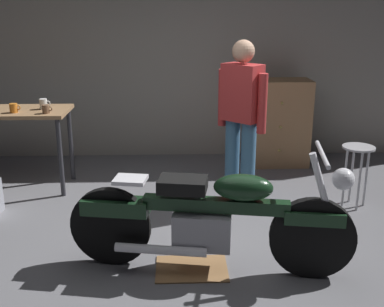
# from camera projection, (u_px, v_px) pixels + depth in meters

# --- Properties ---
(ground_plane) EXTENTS (12.00, 12.00, 0.00)m
(ground_plane) POSITION_uv_depth(u_px,v_px,m) (190.00, 252.00, 3.96)
(ground_plane) COLOR slate
(back_wall) EXTENTS (8.00, 0.12, 3.10)m
(back_wall) POSITION_uv_depth(u_px,v_px,m) (184.00, 40.00, 6.17)
(back_wall) COLOR gray
(back_wall) RESTS_ON ground_plane
(workbench) EXTENTS (1.30, 0.64, 0.90)m
(workbench) POSITION_uv_depth(u_px,v_px,m) (9.00, 120.00, 5.15)
(workbench) COLOR #99724C
(workbench) RESTS_ON ground_plane
(motorcycle) EXTENTS (2.17, 0.68, 1.00)m
(motorcycle) POSITION_uv_depth(u_px,v_px,m) (211.00, 217.00, 3.57)
(motorcycle) COLOR black
(motorcycle) RESTS_ON ground_plane
(person_standing) EXTENTS (0.44, 0.42, 1.67)m
(person_standing) POSITION_uv_depth(u_px,v_px,m) (241.00, 116.00, 4.72)
(person_standing) COLOR #3E6A8F
(person_standing) RESTS_ON ground_plane
(shop_stool) EXTENTS (0.32, 0.32, 0.64)m
(shop_stool) POSITION_uv_depth(u_px,v_px,m) (357.00, 160.00, 4.74)
(shop_stool) COLOR #B2B2B7
(shop_stool) RESTS_ON ground_plane
(wooden_dresser) EXTENTS (0.80, 0.47, 1.10)m
(wooden_dresser) POSITION_uv_depth(u_px,v_px,m) (277.00, 123.00, 6.03)
(wooden_dresser) COLOR #99724C
(wooden_dresser) RESTS_ON ground_plane
(drip_tray) EXTENTS (0.56, 0.40, 0.01)m
(drip_tray) POSITION_uv_depth(u_px,v_px,m) (192.00, 269.00, 3.71)
(drip_tray) COLOR olive
(drip_tray) RESTS_ON ground_plane
(mug_white_ceramic) EXTENTS (0.12, 0.08, 0.11)m
(mug_white_ceramic) POSITION_uv_depth(u_px,v_px,m) (44.00, 104.00, 5.14)
(mug_white_ceramic) COLOR white
(mug_white_ceramic) RESTS_ON workbench
(mug_brown_stoneware) EXTENTS (0.11, 0.07, 0.09)m
(mug_brown_stoneware) POSITION_uv_depth(u_px,v_px,m) (46.00, 109.00, 4.93)
(mug_brown_stoneware) COLOR brown
(mug_brown_stoneware) RESTS_ON workbench
(mug_orange_travel) EXTENTS (0.11, 0.08, 0.10)m
(mug_orange_travel) POSITION_uv_depth(u_px,v_px,m) (14.00, 108.00, 4.97)
(mug_orange_travel) COLOR orange
(mug_orange_travel) RESTS_ON workbench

